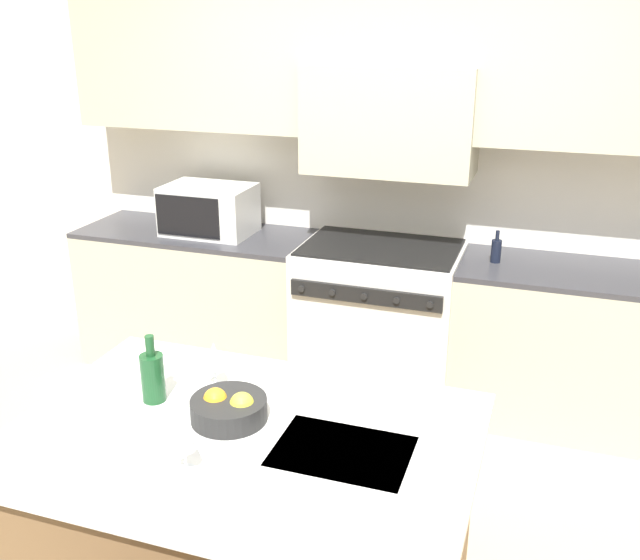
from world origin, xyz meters
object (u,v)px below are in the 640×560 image
Objects in this scene: fruit_bowl at (229,408)px; range_stove at (379,321)px; wine_glass_far at (214,357)px; wine_bottle at (153,376)px; microwave at (209,210)px; oil_bottle_on_counter at (496,250)px; wine_glass_near at (184,437)px.

range_stove is at bearing 88.23° from fruit_bowl.
wine_glass_far is 0.68× the size of fruit_bowl.
wine_glass_far is at bearing 45.25° from wine_bottle.
oil_bottle_on_counter is at bearing 0.18° from microwave.
wine_glass_far is at bearing -97.05° from range_stove.
microwave is at bearing 179.04° from range_stove.
fruit_bowl is (1.06, -1.93, -0.13)m from microwave.
wine_glass_near is at bearing -47.40° from wine_bottle.
wine_glass_far is 1.94m from oil_bottle_on_counter.
range_stove is at bearing 78.68° from wine_bottle.
range_stove is 1.98m from wine_bottle.
microwave reaches higher than wine_glass_near.
microwave is 1.95m from wine_glass_far.
wine_bottle is (-0.38, -1.88, 0.51)m from range_stove.
wine_glass_near and wine_glass_far have the same top height.
oil_bottle_on_counter is (0.71, 2.25, -0.03)m from wine_glass_near.
fruit_bowl is at bearing -110.13° from oil_bottle_on_counter.
microwave is 2.48m from wine_glass_near.
range_stove is at bearing 88.57° from wine_glass_near.
oil_bottle_on_counter is (0.86, 1.74, -0.03)m from wine_glass_far.
microwave reaches higher than fruit_bowl.
microwave is at bearing 117.58° from wine_glass_far.
wine_bottle is at bearing -118.35° from oil_bottle_on_counter.
microwave is at bearing -179.82° from oil_bottle_on_counter.
wine_bottle reaches higher than oil_bottle_on_counter.
wine_glass_near is at bearing -91.43° from range_stove.
fruit_bowl is at bearing -5.99° from wine_bottle.
range_stove is 1.81m from wine_glass_far.
wine_bottle reaches higher than fruit_bowl.
oil_bottle_on_counter is at bearing 63.60° from wine_glass_far.
wine_glass_near is 1.00× the size of oil_bottle_on_counter.
microwave is at bearing 115.28° from wine_glass_near.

